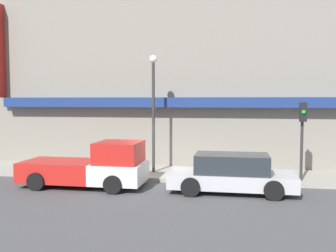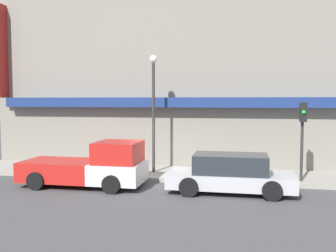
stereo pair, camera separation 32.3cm
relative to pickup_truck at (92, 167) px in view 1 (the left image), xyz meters
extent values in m
plane|color=#424244|center=(2.58, 1.26, -0.82)|extent=(80.00, 80.00, 0.00)
cube|color=gray|center=(2.58, 2.87, -0.74)|extent=(36.00, 3.22, 0.17)
cube|color=gray|center=(2.58, 5.98, 4.70)|extent=(19.80, 3.00, 11.05)
cube|color=navy|center=(2.58, 4.18, 2.64)|extent=(18.22, 0.60, 0.50)
cube|color=silver|center=(1.17, 0.00, -0.19)|extent=(2.04, 2.05, 0.80)
cube|color=#B21E19|center=(1.17, 0.00, 0.64)|extent=(1.73, 1.88, 0.85)
cube|color=#B21E19|center=(-1.39, 0.00, -0.19)|extent=(3.06, 2.05, 0.80)
cylinder|color=black|center=(1.22, 1.02, -0.46)|extent=(0.72, 0.22, 0.72)
cylinder|color=black|center=(1.22, -1.02, -0.46)|extent=(0.72, 0.22, 0.72)
cylinder|color=black|center=(-1.95, 1.02, -0.46)|extent=(0.72, 0.22, 0.72)
cylinder|color=black|center=(-1.95, -1.02, -0.46)|extent=(0.72, 0.22, 0.72)
cube|color=#ADADB2|center=(5.67, 0.00, -0.33)|extent=(4.81, 1.79, 0.56)
cube|color=#23282D|center=(5.67, 0.00, 0.32)|extent=(2.79, 1.61, 0.72)
cylinder|color=black|center=(7.16, 0.90, -0.46)|extent=(0.72, 0.22, 0.72)
cylinder|color=black|center=(7.16, -0.90, -0.46)|extent=(0.72, 0.22, 0.72)
cylinder|color=black|center=(4.18, 0.90, -0.46)|extent=(0.72, 0.22, 0.72)
cylinder|color=black|center=(4.18, -0.90, -0.46)|extent=(0.72, 0.22, 0.72)
cylinder|color=red|center=(-0.22, 1.77, -0.36)|extent=(0.18, 0.18, 0.58)
sphere|color=red|center=(-0.22, 1.77, 0.01)|extent=(0.17, 0.17, 0.17)
cylinder|color=#2D2D2D|center=(2.01, 2.65, 1.91)|extent=(0.14, 0.14, 5.12)
sphere|color=silver|center=(2.01, 2.65, 4.65)|extent=(0.36, 0.36, 0.36)
cylinder|color=#2D2D2D|center=(8.56, 1.92, 1.00)|extent=(0.12, 0.12, 3.30)
cube|color=black|center=(8.56, 1.76, 2.25)|extent=(0.28, 0.20, 0.80)
sphere|color=green|center=(8.56, 1.64, 2.25)|extent=(0.16, 0.16, 0.16)
camera|label=1|loc=(5.74, -14.47, 2.75)|focal=40.00mm
camera|label=2|loc=(6.05, -14.41, 2.75)|focal=40.00mm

